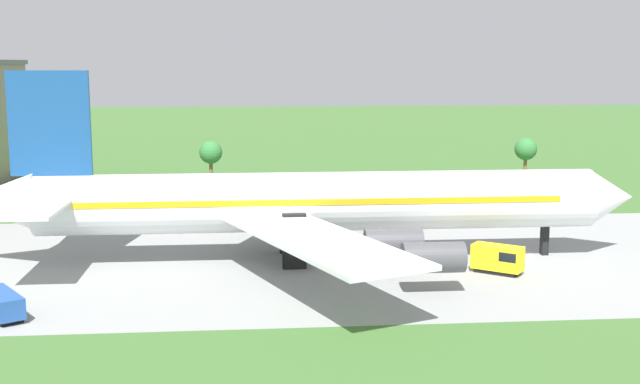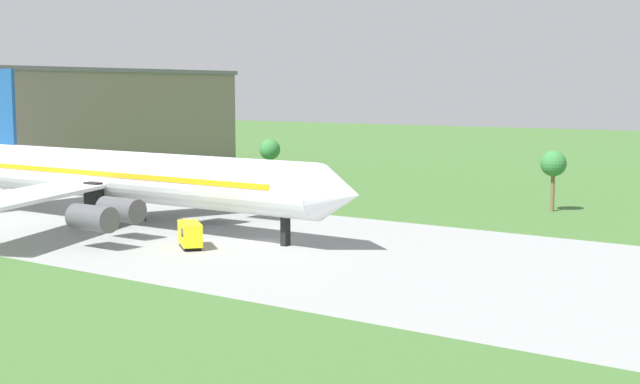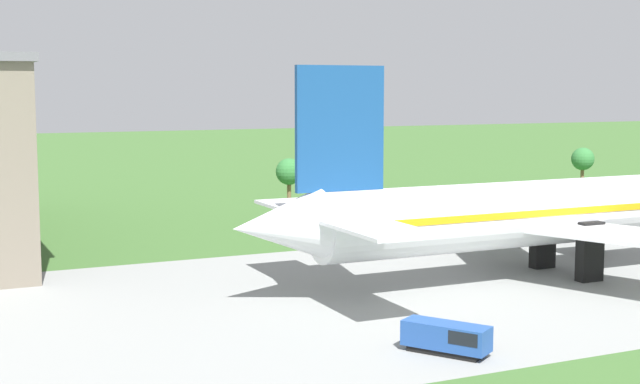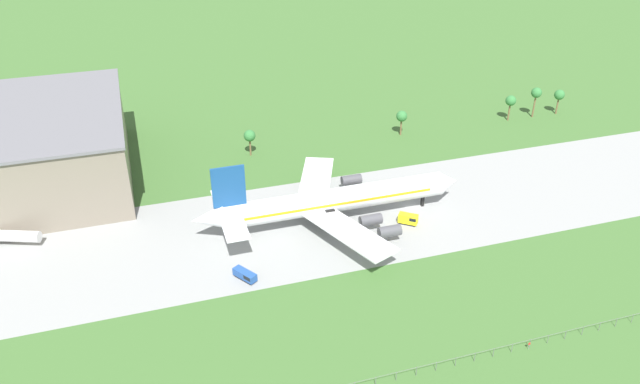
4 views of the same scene
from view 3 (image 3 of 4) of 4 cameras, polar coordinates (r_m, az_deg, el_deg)
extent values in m
cylinder|color=white|center=(89.96, 16.90, -1.05)|extent=(57.62, 6.13, 6.13)
cone|color=white|center=(72.53, -2.75, -2.19)|extent=(7.67, 5.83, 5.83)
cube|color=#EFA314|center=(89.90, 16.91, -0.76)|extent=(48.98, 6.25, 0.61)
cube|color=navy|center=(74.06, 1.30, 4.08)|extent=(7.97, 0.50, 10.42)
cube|color=white|center=(74.62, 1.07, -1.58)|extent=(5.52, 24.53, 0.30)
cube|color=white|center=(99.34, 11.20, -0.80)|extent=(17.25, 27.40, 0.44)
cylinder|color=#4C4C51|center=(100.03, 16.81, -1.94)|extent=(5.52, 2.76, 2.76)
cylinder|color=#4C4C51|center=(106.21, 15.61, -1.41)|extent=(5.52, 2.76, 2.76)
cube|color=black|center=(86.09, 16.89, -3.67)|extent=(2.40, 1.20, 5.57)
cube|color=black|center=(91.15, 14.07, -3.02)|extent=(2.40, 1.20, 5.57)
cube|color=black|center=(61.49, 8.06, -10.04)|extent=(4.24, 5.20, 0.40)
cube|color=#234C99|center=(61.20, 8.07, -9.09)|extent=(4.89, 6.06, 1.71)
cube|color=black|center=(60.51, 9.50, -9.05)|extent=(2.84, 2.85, 0.90)
cylinder|color=brown|center=(120.25, -1.99, -0.40)|extent=(0.56, 0.56, 6.04)
sphere|color=#337538|center=(119.86, -2.00, 1.32)|extent=(3.60, 3.60, 3.60)
cylinder|color=brown|center=(147.21, 16.42, 0.64)|extent=(0.56, 0.56, 6.07)
sphere|color=#337538|center=(146.89, 16.47, 2.05)|extent=(3.60, 3.60, 3.60)
camera|label=1|loc=(54.56, 81.69, 3.73)|focal=45.00mm
camera|label=2|loc=(142.56, 68.61, 2.02)|focal=50.00mm
camera|label=4|loc=(93.21, 145.54, 41.76)|focal=35.00mm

